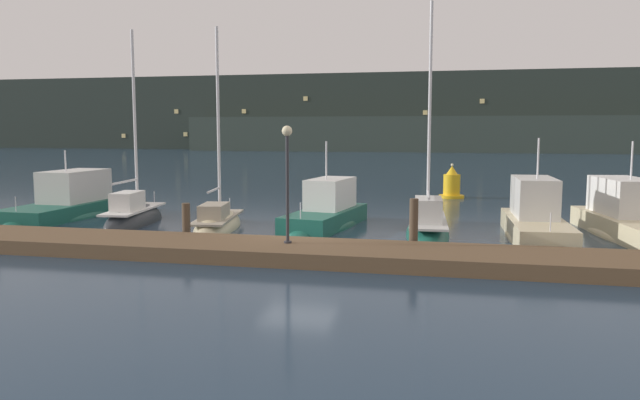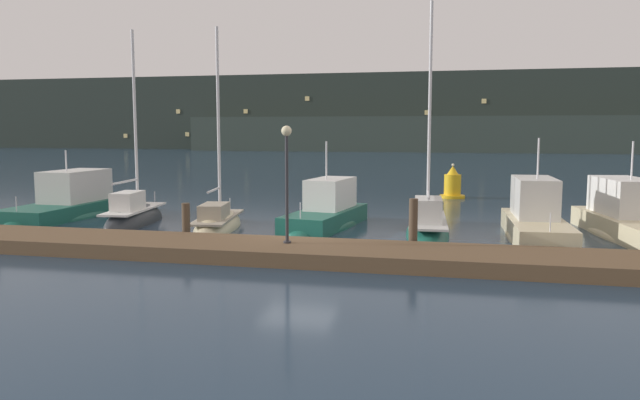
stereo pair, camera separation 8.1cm
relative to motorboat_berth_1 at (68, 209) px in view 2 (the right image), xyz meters
The scene contains 14 objects.
ground_plane 12.81m from the motorboat_berth_1, 20.81° to the right, with size 400.00×400.00×0.00m, color #1E3347.
dock 13.68m from the motorboat_berth_1, 28.97° to the right, with size 32.08×2.80×0.45m, color brown.
mooring_pile_1 9.49m from the motorboat_berth_1, 31.65° to the right, with size 0.28×0.28×1.41m, color #4C3D2D.
mooring_pile_2 16.63m from the motorboat_berth_1, 17.42° to the right, with size 0.28×0.28×1.76m, color #4C3D2D.
motorboat_berth_1 is the anchor object (origin of this frame).
sailboat_berth_2 4.32m from the motorboat_berth_1, 19.25° to the right, with size 2.06×5.26×8.81m.
sailboat_berth_3 8.10m from the motorboat_berth_1, 12.35° to the right, with size 2.38×5.44×8.62m.
motorboat_berth_4 12.01m from the motorboat_berth_1, ahead, with size 2.89×6.40×4.09m.
sailboat_berth_5 16.19m from the motorboat_berth_1, ahead, with size 1.97×6.04×9.24m.
motorboat_berth_6 20.02m from the motorboat_berth_1, ahead, with size 2.27×6.82×4.09m.
motorboat_berth_7 23.38m from the motorboat_berth_1, ahead, with size 3.42×7.61×4.12m.
channel_buoy 20.51m from the motorboat_berth_1, 34.88° to the left, with size 1.43×1.43×1.98m.
dock_lamppost 13.95m from the motorboat_berth_1, 27.97° to the right, with size 0.32×0.32×3.60m.
hillside_backdrop 95.98m from the motorboat_berth_1, 80.36° to the left, with size 240.00×23.00×14.01m.
Camera 2 is at (5.36, -20.15, 3.96)m, focal length 35.00 mm.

